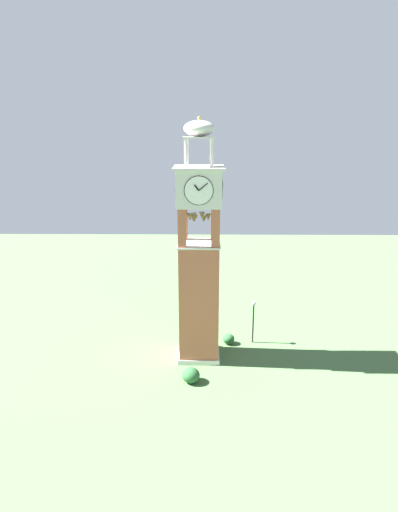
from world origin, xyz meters
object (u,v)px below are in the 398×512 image
Objects in this scene: clock_tower at (199,265)px; lamp_post at (253,314)px; park_bench at (207,315)px; trash_bin at (206,329)px.

clock_tower reaches higher than lamp_post.
lamp_post is at bearing -152.56° from clock_tower.
lamp_post is at bearing 130.21° from park_bench.
lamp_post is 4.51m from trash_bin.
park_bench is at bearing -91.82° from trash_bin.
lamp_post is (-3.59, 4.24, 1.97)m from park_bench.
clock_tower is 10.42× the size of park_bench.
clock_tower is 4.90× the size of lamp_post.
trash_bin is (-0.56, -3.81, -6.65)m from clock_tower.
lamp_post is at bearing 156.28° from trash_bin.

